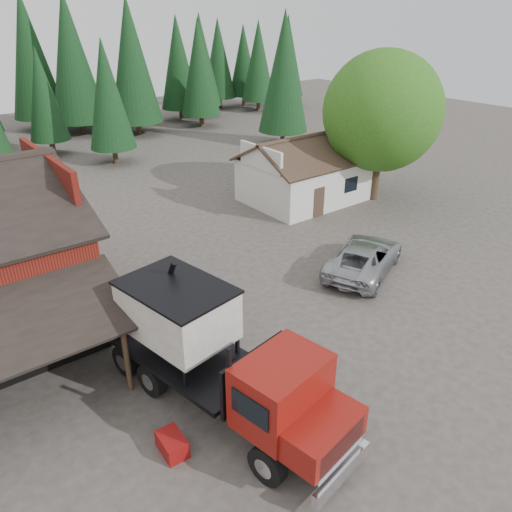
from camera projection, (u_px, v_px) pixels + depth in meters
ground at (284, 359)px, 19.85m from camera, size 120.00×120.00×0.00m
farmhouse at (305, 177)px, 35.37m from camera, size 8.60×6.42×4.65m
deciduous_tree at (382, 116)px, 33.51m from camera, size 8.00×8.00×10.20m
conifer_backdrop at (10, 146)px, 49.54m from camera, size 76.00×16.00×16.00m
near_pine_b at (107, 94)px, 41.67m from camera, size 3.96×3.96×10.40m
near_pine_c at (284, 72)px, 47.12m from camera, size 4.84×4.84×12.40m
feed_truck at (214, 352)px, 16.68m from camera, size 4.54×10.77×4.72m
silver_car at (364, 257)px, 25.95m from camera, size 6.78×5.07×1.71m
equip_box at (172, 444)px, 15.60m from camera, size 0.77×1.14×0.60m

